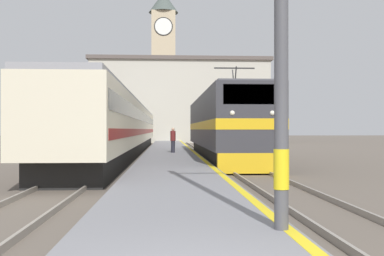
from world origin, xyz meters
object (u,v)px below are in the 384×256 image
Objects in this scene: locomotive_train at (223,126)px; clock_tower at (163,62)px; passenger_train at (126,127)px; person_on_platform at (173,140)px.

locomotive_train is 45.90m from clock_tower.
clock_tower is at bearing 85.91° from passenger_train.
passenger_train is 1.84× the size of clock_tower.
clock_tower is (2.64, 36.83, 10.63)m from passenger_train.
locomotive_train is at bearing -35.08° from person_on_platform.
locomotive_train is 11.77× the size of person_on_platform.
passenger_train is at bearing 122.44° from person_on_platform.
clock_tower reaches higher than locomotive_train.
person_on_platform is 43.93m from clock_tower.
person_on_platform is (-2.97, 2.08, -0.84)m from locomotive_train.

